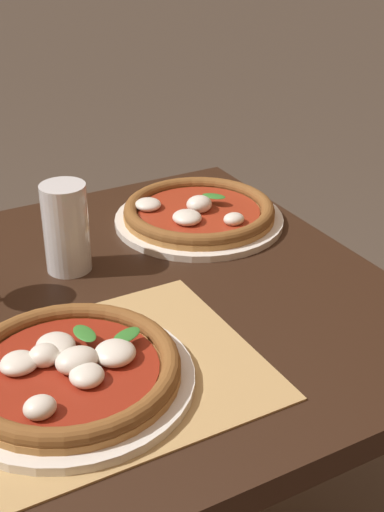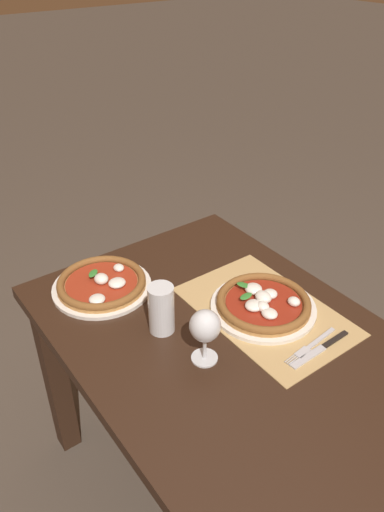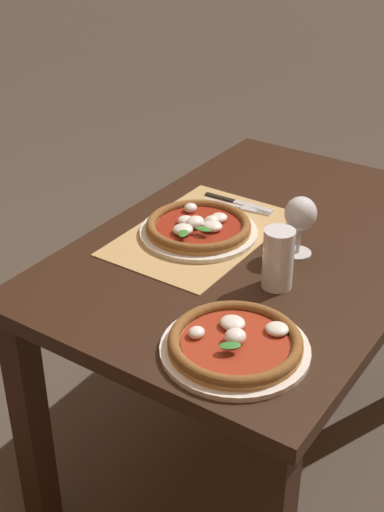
# 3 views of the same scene
# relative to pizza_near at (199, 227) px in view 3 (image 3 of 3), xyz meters

# --- Properties ---
(ground_plane) EXTENTS (24.00, 24.00, 0.00)m
(ground_plane) POSITION_rel_pizza_near_xyz_m (-0.07, 0.15, -0.76)
(ground_plane) COLOR #473D33
(dining_table) EXTENTS (1.22, 0.81, 0.74)m
(dining_table) POSITION_rel_pizza_near_xyz_m (-0.07, 0.15, -0.14)
(dining_table) COLOR black
(dining_table) RESTS_ON ground
(paper_placemat) EXTENTS (0.50, 0.33, 0.00)m
(paper_placemat) POSITION_rel_pizza_near_xyz_m (-0.01, -0.00, -0.02)
(paper_placemat) COLOR tan
(paper_placemat) RESTS_ON dining_table
(pizza_near) EXTENTS (0.31, 0.31, 0.05)m
(pizza_near) POSITION_rel_pizza_near_xyz_m (0.00, 0.00, 0.00)
(pizza_near) COLOR silver
(pizza_near) RESTS_ON paper_placemat
(pizza_far) EXTENTS (0.31, 0.31, 0.05)m
(pizza_far) POSITION_rel_pizza_near_xyz_m (0.37, 0.33, -0.00)
(pizza_far) COLOR silver
(pizza_far) RESTS_ON dining_table
(wine_glass) EXTENTS (0.08, 0.08, 0.16)m
(wine_glass) POSITION_rel_pizza_near_xyz_m (-0.06, 0.26, 0.08)
(wine_glass) COLOR silver
(wine_glass) RESTS_ON dining_table
(pint_glass) EXTENTS (0.07, 0.07, 0.15)m
(pint_glass) POSITION_rel_pizza_near_xyz_m (0.10, 0.28, 0.05)
(pint_glass) COLOR silver
(pint_glass) RESTS_ON dining_table
(fork) EXTENTS (0.04, 0.20, 0.00)m
(fork) POSITION_rel_pizza_near_xyz_m (-0.19, 0.00, -0.02)
(fork) COLOR #B7B7BC
(fork) RESTS_ON paper_placemat
(knife) EXTENTS (0.02, 0.22, 0.01)m
(knife) POSITION_rel_pizza_near_xyz_m (-0.21, -0.01, -0.02)
(knife) COLOR black
(knife) RESTS_ON paper_placemat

